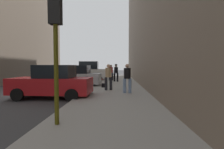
# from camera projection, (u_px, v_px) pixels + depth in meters

# --- Properties ---
(ground_plane) EXTENTS (120.00, 120.00, 0.00)m
(ground_plane) POSITION_uv_depth(u_px,v_px,m) (17.00, 95.00, 10.61)
(ground_plane) COLOR #38383A
(sidewalk) EXTENTS (4.00, 40.00, 0.15)m
(sidewalk) POSITION_uv_depth(u_px,v_px,m) (115.00, 94.00, 10.40)
(sidewalk) COLOR gray
(sidewalk) RESTS_ON ground_plane
(parked_red_hatchback) EXTENTS (4.26, 2.17, 1.79)m
(parked_red_hatchback) POSITION_uv_depth(u_px,v_px,m) (53.00, 82.00, 9.40)
(parked_red_hatchback) COLOR #B2191E
(parked_red_hatchback) RESTS_ON ground_plane
(parked_silver_sedan) EXTENTS (4.27, 2.19, 1.79)m
(parked_silver_sedan) POSITION_uv_depth(u_px,v_px,m) (76.00, 77.00, 14.58)
(parked_silver_sedan) COLOR #B7BABF
(parked_silver_sedan) RESTS_ON ground_plane
(parked_white_van) EXTENTS (4.65, 2.15, 2.25)m
(parked_white_van) POSITION_uv_depth(u_px,v_px,m) (88.00, 72.00, 20.31)
(parked_white_van) COLOR silver
(parked_white_van) RESTS_ON ground_plane
(fire_hydrant) EXTENTS (0.42, 0.22, 0.70)m
(fire_hydrant) POSITION_uv_depth(u_px,v_px,m) (100.00, 79.00, 16.92)
(fire_hydrant) COLOR red
(fire_hydrant) RESTS_ON sidewalk
(traffic_light) EXTENTS (0.32, 0.32, 3.60)m
(traffic_light) POSITION_uv_depth(u_px,v_px,m) (56.00, 28.00, 4.66)
(traffic_light) COLOR #514C0F
(traffic_light) RESTS_ON sidewalk
(pedestrian_in_red_jacket) EXTENTS (0.52, 0.45, 1.71)m
(pedestrian_in_red_jacket) POSITION_uv_depth(u_px,v_px,m) (111.00, 72.00, 19.23)
(pedestrian_in_red_jacket) COLOR black
(pedestrian_in_red_jacket) RESTS_ON sidewalk
(pedestrian_with_fedora) EXTENTS (0.53, 0.49, 1.78)m
(pedestrian_with_fedora) POSITION_uv_depth(u_px,v_px,m) (116.00, 72.00, 17.76)
(pedestrian_with_fedora) COLOR black
(pedestrian_with_fedora) RESTS_ON sidewalk
(pedestrian_in_tan_coat) EXTENTS (0.52, 0.46, 1.71)m
(pedestrian_in_tan_coat) POSITION_uv_depth(u_px,v_px,m) (108.00, 76.00, 11.48)
(pedestrian_in_tan_coat) COLOR black
(pedestrian_in_tan_coat) RESTS_ON sidewalk
(pedestrian_in_jeans) EXTENTS (0.52, 0.47, 1.71)m
(pedestrian_in_jeans) POSITION_uv_depth(u_px,v_px,m) (127.00, 77.00, 10.23)
(pedestrian_in_jeans) COLOR #728CB2
(pedestrian_in_jeans) RESTS_ON sidewalk
(duffel_bag) EXTENTS (0.32, 0.44, 0.28)m
(duffel_bag) POSITION_uv_depth(u_px,v_px,m) (104.00, 85.00, 13.09)
(duffel_bag) COLOR black
(duffel_bag) RESTS_ON sidewalk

